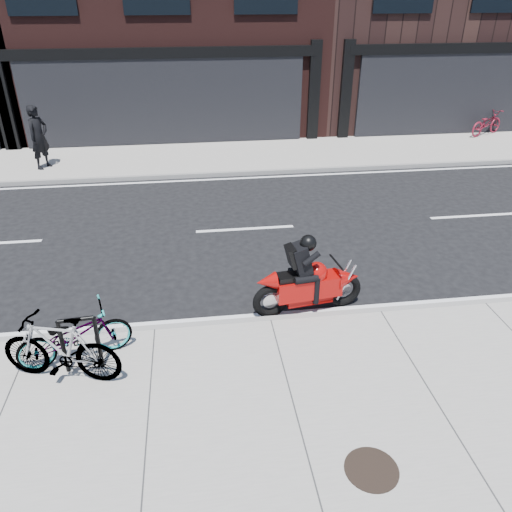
{
  "coord_description": "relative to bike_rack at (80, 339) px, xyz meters",
  "views": [
    {
      "loc": [
        -1.2,
        -9.0,
        5.27
      ],
      "look_at": [
        -0.14,
        -1.04,
        0.9
      ],
      "focal_mm": 35.0,
      "sensor_mm": 36.0,
      "label": 1
    }
  ],
  "objects": [
    {
      "name": "ground",
      "position": [
        3.0,
        2.85,
        -0.68
      ],
      "size": [
        120.0,
        120.0,
        0.0
      ],
      "primitive_type": "plane",
      "color": "black",
      "rests_on": "ground"
    },
    {
      "name": "sidewalk_near",
      "position": [
        3.0,
        -2.15,
        -0.62
      ],
      "size": [
        60.0,
        6.0,
        0.13
      ],
      "primitive_type": "cube",
      "color": "gray",
      "rests_on": "ground"
    },
    {
      "name": "sidewalk_far",
      "position": [
        3.0,
        10.6,
        -0.62
      ],
      "size": [
        60.0,
        3.5,
        0.13
      ],
      "primitive_type": "cube",
      "color": "gray",
      "rests_on": "ground"
    },
    {
      "name": "bike_rack",
      "position": [
        0.0,
        0.0,
        0.0
      ],
      "size": [
        0.56,
        0.1,
        0.94
      ],
      "rotation": [
        0.0,
        0.0,
        0.08
      ],
      "color": "black",
      "rests_on": "sidewalk_near"
    },
    {
      "name": "bicycle_front",
      "position": [
        -0.14,
        0.25,
        -0.1
      ],
      "size": [
        1.81,
        1.07,
        0.9
      ],
      "primitive_type": "imported",
      "rotation": [
        0.0,
        0.0,
        1.87
      ],
      "color": "gray",
      "rests_on": "sidewalk_near"
    },
    {
      "name": "bicycle_rear",
      "position": [
        -0.25,
        -0.16,
        -0.01
      ],
      "size": [
        1.88,
        0.97,
        1.09
      ],
      "primitive_type": "imported",
      "rotation": [
        0.0,
        0.0,
        4.44
      ],
      "color": "gray",
      "rests_on": "sidewalk_near"
    },
    {
      "name": "motorcycle",
      "position": [
        3.82,
        1.27,
        -0.05
      ],
      "size": [
        2.08,
        0.61,
        1.55
      ],
      "rotation": [
        0.0,
        0.0,
        0.13
      ],
      "color": "black",
      "rests_on": "ground"
    },
    {
      "name": "pedestrian",
      "position": [
        -2.87,
        9.99,
        0.43
      ],
      "size": [
        0.77,
        0.85,
        1.96
      ],
      "primitive_type": "imported",
      "rotation": [
        0.0,
        0.0,
        1.03
      ],
      "color": "black",
      "rests_on": "sidewalk_far"
    },
    {
      "name": "bicycle_far",
      "position": [
        13.2,
        11.85,
        -0.09
      ],
      "size": [
        1.83,
        1.33,
        0.92
      ],
      "primitive_type": "imported",
      "rotation": [
        0.0,
        0.0,
        2.04
      ],
      "color": "maroon",
      "rests_on": "sidewalk_far"
    },
    {
      "name": "manhole_cover",
      "position": [
        3.72,
        -2.32,
        -0.55
      ],
      "size": [
        0.72,
        0.72,
        0.02
      ],
      "primitive_type": "cylinder",
      "rotation": [
        0.0,
        0.0,
        -0.1
      ],
      "color": "black",
      "rests_on": "sidewalk_near"
    }
  ]
}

